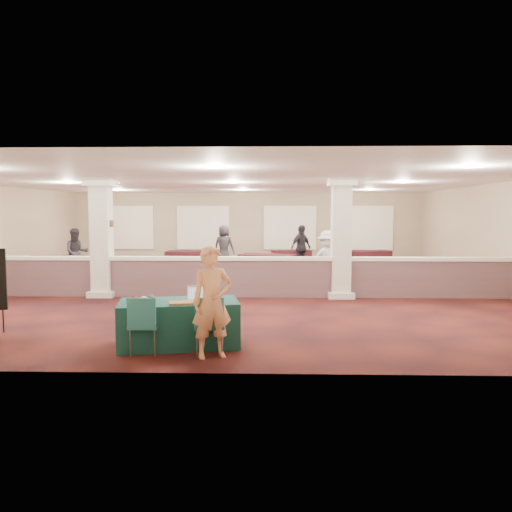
{
  "coord_description": "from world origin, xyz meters",
  "views": [
    {
      "loc": [
        1.09,
        -14.95,
        2.3
      ],
      "look_at": [
        0.73,
        -2.0,
        1.16
      ],
      "focal_mm": 35.0,
      "sensor_mm": 36.0,
      "label": 1
    }
  ],
  "objects_px": {
    "attendee_b": "(328,260)",
    "far_table_front_left": "(54,267)",
    "near_table": "(179,323)",
    "conf_chair_side": "(144,321)",
    "attendee_a": "(77,252)",
    "far_table_front_center": "(267,265)",
    "conf_chair_main": "(209,320)",
    "attendee_d": "(224,246)",
    "far_table_back_left": "(186,259)",
    "attendee_c": "(301,248)",
    "far_table_back_center": "(291,258)",
    "far_table_front_right": "(447,277)",
    "far_table_back_right": "(369,259)",
    "woman": "(212,302)"
  },
  "relations": [
    {
      "from": "attendee_a",
      "to": "near_table",
      "type": "bearing_deg",
      "value": -86.25
    },
    {
      "from": "near_table",
      "to": "woman",
      "type": "bearing_deg",
      "value": -57.52
    },
    {
      "from": "conf_chair_main",
      "to": "far_table_back_right",
      "type": "height_order",
      "value": "conf_chair_main"
    },
    {
      "from": "far_table_front_center",
      "to": "attendee_d",
      "type": "bearing_deg",
      "value": 123.66
    },
    {
      "from": "conf_chair_side",
      "to": "attendee_b",
      "type": "height_order",
      "value": "attendee_b"
    },
    {
      "from": "near_table",
      "to": "attendee_b",
      "type": "relative_size",
      "value": 1.15
    },
    {
      "from": "attendee_b",
      "to": "far_table_front_left",
      "type": "bearing_deg",
      "value": 179.19
    },
    {
      "from": "attendee_a",
      "to": "far_table_front_left",
      "type": "bearing_deg",
      "value": -171.86
    },
    {
      "from": "near_table",
      "to": "attendee_a",
      "type": "distance_m",
      "value": 10.68
    },
    {
      "from": "woman",
      "to": "far_table_front_center",
      "type": "bearing_deg",
      "value": 64.19
    },
    {
      "from": "far_table_back_left",
      "to": "attendee_a",
      "type": "height_order",
      "value": "attendee_a"
    },
    {
      "from": "far_table_back_left",
      "to": "far_table_back_center",
      "type": "xyz_separation_m",
      "value": [
        4.5,
        0.43,
        0.01
      ]
    },
    {
      "from": "attendee_c",
      "to": "attendee_b",
      "type": "bearing_deg",
      "value": -127.85
    },
    {
      "from": "conf_chair_side",
      "to": "attendee_a",
      "type": "xyz_separation_m",
      "value": [
        -4.92,
        9.8,
        0.3
      ]
    },
    {
      "from": "woman",
      "to": "far_table_back_left",
      "type": "relative_size",
      "value": 1.1
    },
    {
      "from": "woman",
      "to": "far_table_front_center",
      "type": "distance_m",
      "value": 10.24
    },
    {
      "from": "conf_chair_main",
      "to": "far_table_back_right",
      "type": "xyz_separation_m",
      "value": [
        5.2,
        13.37,
        -0.23
      ]
    },
    {
      "from": "conf_chair_main",
      "to": "far_table_back_center",
      "type": "height_order",
      "value": "conf_chair_main"
    },
    {
      "from": "attendee_b",
      "to": "attendee_d",
      "type": "xyz_separation_m",
      "value": [
        -3.66,
        5.73,
        0.01
      ]
    },
    {
      "from": "attendee_c",
      "to": "far_table_front_center",
      "type": "bearing_deg",
      "value": -169.96
    },
    {
      "from": "far_table_back_left",
      "to": "far_table_back_center",
      "type": "height_order",
      "value": "far_table_back_center"
    },
    {
      "from": "woman",
      "to": "far_table_front_center",
      "type": "xyz_separation_m",
      "value": [
        0.81,
        10.2,
        -0.49
      ]
    },
    {
      "from": "conf_chair_side",
      "to": "attendee_d",
      "type": "distance_m",
      "value": 12.83
    },
    {
      "from": "far_table_front_left",
      "to": "attendee_c",
      "type": "bearing_deg",
      "value": 16.12
    },
    {
      "from": "conf_chair_main",
      "to": "far_table_back_center",
      "type": "xyz_separation_m",
      "value": [
        1.88,
        13.59,
        -0.23
      ]
    },
    {
      "from": "conf_chair_main",
      "to": "conf_chair_side",
      "type": "height_order",
      "value": "conf_chair_main"
    },
    {
      "from": "near_table",
      "to": "far_table_front_center",
      "type": "xyz_separation_m",
      "value": [
        1.47,
        9.5,
        0.01
      ]
    },
    {
      "from": "attendee_b",
      "to": "attendee_c",
      "type": "bearing_deg",
      "value": 108.91
    },
    {
      "from": "woman",
      "to": "attendee_d",
      "type": "bearing_deg",
      "value": 73.19
    },
    {
      "from": "far_table_front_center",
      "to": "far_table_back_left",
      "type": "distance_m",
      "value": 4.65
    },
    {
      "from": "near_table",
      "to": "conf_chair_main",
      "type": "height_order",
      "value": "conf_chair_main"
    },
    {
      "from": "conf_chair_main",
      "to": "far_table_back_left",
      "type": "xyz_separation_m",
      "value": [
        -2.62,
        13.16,
        -0.24
      ]
    },
    {
      "from": "attendee_a",
      "to": "attendee_b",
      "type": "xyz_separation_m",
      "value": [
        8.69,
        -2.71,
        0.02
      ]
    },
    {
      "from": "far_table_back_center",
      "to": "attendee_d",
      "type": "distance_m",
      "value": 2.98
    },
    {
      "from": "far_table_front_right",
      "to": "far_table_front_center",
      "type": "bearing_deg",
      "value": 153.89
    },
    {
      "from": "conf_chair_side",
      "to": "far_table_front_right",
      "type": "height_order",
      "value": "conf_chair_side"
    },
    {
      "from": "far_table_front_center",
      "to": "conf_chair_main",
      "type": "bearing_deg",
      "value": -94.94
    },
    {
      "from": "far_table_back_center",
      "to": "attendee_c",
      "type": "distance_m",
      "value": 1.8
    },
    {
      "from": "conf_chair_main",
      "to": "attendee_d",
      "type": "distance_m",
      "value": 12.86
    },
    {
      "from": "near_table",
      "to": "attendee_d",
      "type": "distance_m",
      "value": 12.25
    },
    {
      "from": "far_table_back_right",
      "to": "attendee_c",
      "type": "distance_m",
      "value": 3.38
    },
    {
      "from": "conf_chair_side",
      "to": "far_table_back_left",
      "type": "distance_m",
      "value": 13.26
    },
    {
      "from": "conf_chair_side",
      "to": "far_table_front_right",
      "type": "distance_m",
      "value": 10.49
    },
    {
      "from": "near_table",
      "to": "attendee_a",
      "type": "bearing_deg",
      "value": 109.56
    },
    {
      "from": "far_table_back_center",
      "to": "far_table_back_right",
      "type": "distance_m",
      "value": 3.33
    },
    {
      "from": "attendee_b",
      "to": "attendee_d",
      "type": "distance_m",
      "value": 6.8
    },
    {
      "from": "woman",
      "to": "far_table_front_left",
      "type": "height_order",
      "value": "woman"
    },
    {
      "from": "far_table_front_center",
      "to": "attendee_b",
      "type": "xyz_separation_m",
      "value": [
        1.84,
        -3.0,
        0.48
      ]
    },
    {
      "from": "far_table_front_left",
      "to": "far_table_front_center",
      "type": "relative_size",
      "value": 0.98
    },
    {
      "from": "far_table_front_right",
      "to": "attendee_d",
      "type": "distance_m",
      "value": 9.14
    }
  ]
}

